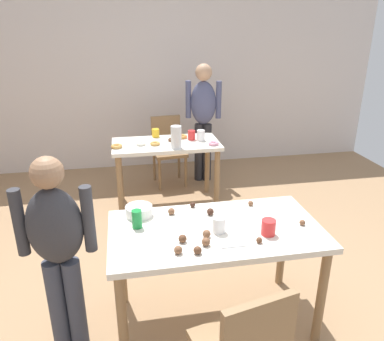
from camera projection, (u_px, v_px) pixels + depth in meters
The scene contains 34 objects.
ground_plane at pixel (205, 308), 2.84m from camera, with size 6.40×6.40×0.00m, color #9E7A56.
wall_back at pixel (157, 75), 5.29m from camera, with size 6.40×0.10×2.60m, color silver.
dining_table_near at pixel (215, 241), 2.50m from camera, with size 1.37×0.74×0.75m.
dining_table_far at pixel (166, 153), 4.24m from camera, with size 1.18×0.60×0.75m.
chair_far_table at pixel (168, 146), 4.91m from camera, with size 0.44×0.44×0.87m.
person_girl_near at pixel (58, 246), 2.21m from camera, with size 0.45×0.22×1.33m.
person_adult_far at pixel (203, 113), 4.82m from camera, with size 0.45×0.27×1.52m.
mixing_bowl at pixel (139, 211), 2.61m from camera, with size 0.18×0.18×0.07m, color white.
soda_can at pixel (137, 219), 2.45m from camera, with size 0.07×0.07×0.12m, color #198438.
fork_near at pixel (236, 246), 2.26m from camera, with size 0.17×0.02×0.01m, color silver.
cup_near_0 at pixel (268, 227), 2.37m from camera, with size 0.09×0.09×0.10m, color red.
cup_near_1 at pixel (219, 225), 2.40m from camera, with size 0.08×0.08×0.10m, color white.
cake_ball_0 at pixel (193, 205), 2.73m from camera, with size 0.04×0.04×0.04m, color #3D2319.
cake_ball_1 at pixel (183, 239), 2.30m from camera, with size 0.05×0.05×0.05m, color brown.
cake_ball_2 at pixel (198, 250), 2.18m from camera, with size 0.05×0.05×0.05m, color brown.
cake_ball_3 at pixel (178, 250), 2.18m from camera, with size 0.05×0.05×0.05m, color brown.
cake_ball_4 at pixel (302, 222), 2.49m from camera, with size 0.04×0.04×0.04m, color brown.
cake_ball_5 at pixel (251, 203), 2.76m from camera, with size 0.04×0.04×0.04m, color brown.
cake_ball_6 at pixel (206, 242), 2.26m from camera, with size 0.05×0.05×0.05m, color brown.
cake_ball_7 at pixel (259, 240), 2.29m from camera, with size 0.04×0.04×0.04m, color brown.
cake_ball_8 at pixel (210, 212), 2.62m from camera, with size 0.05×0.05×0.05m, color #3D2319.
cake_ball_9 at pixel (265, 223), 2.48m from camera, with size 0.05×0.05×0.05m, color #3D2319.
cake_ball_10 at pixel (207, 234), 2.35m from camera, with size 0.05×0.05×0.05m, color brown.
cake_ball_11 at pixel (171, 211), 2.63m from camera, with size 0.05×0.05×0.05m, color brown.
pitcher_far at pixel (176, 137), 3.97m from camera, with size 0.11×0.11×0.24m, color white.
cup_far_0 at pixel (201, 135), 4.25m from camera, with size 0.09×0.09×0.12m, color white.
cup_far_1 at pixel (156, 133), 4.39m from camera, with size 0.09×0.09×0.09m, color yellow.
cup_far_2 at pixel (192, 135), 4.28m from camera, with size 0.08×0.08×0.11m, color red.
donut_far_0 at pixel (155, 144), 4.11m from camera, with size 0.11×0.11×0.03m, color gold.
donut_far_1 at pixel (214, 143), 4.11m from camera, with size 0.11×0.11×0.03m, color pink.
donut_far_2 at pixel (182, 136), 4.36m from camera, with size 0.12×0.12×0.04m, color gold.
donut_far_3 at pixel (173, 140), 4.24m from camera, with size 0.10×0.10×0.03m, color brown.
donut_far_4 at pixel (117, 146), 4.02m from camera, with size 0.12×0.12×0.04m, color gold.
donut_far_5 at pixel (141, 144), 4.11m from camera, with size 0.10×0.10×0.03m, color white.
Camera 1 is at (-0.51, -2.21, 2.00)m, focal length 35.55 mm.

